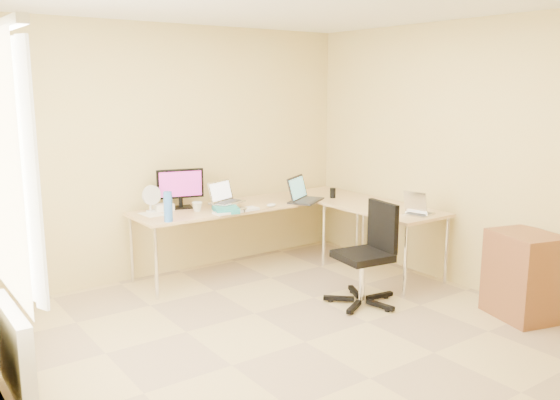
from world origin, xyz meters
TOP-DOWN VIEW (x-y plane):
  - floor at (0.00, 0.00)m, footprint 4.50×4.50m
  - wall_back at (0.00, 2.25)m, footprint 4.50×0.00m
  - wall_left at (-2.10, 0.00)m, footprint 0.00×4.50m
  - wall_right at (2.10, 0.00)m, footprint 0.00×4.50m
  - desk_main at (0.72, 1.85)m, footprint 2.65×0.70m
  - desk_return at (1.70, 0.85)m, footprint 0.70×1.30m
  - monitor at (-0.03, 2.05)m, footprint 0.50×0.28m
  - book_stack at (0.26, 1.63)m, footprint 0.32×0.38m
  - laptop_center at (0.36, 1.77)m, footprint 0.42×0.38m
  - laptop_black at (1.24, 1.57)m, footprint 0.54×0.50m
  - keyboard at (0.33, 1.55)m, footprint 0.50×0.16m
  - mouse at (0.76, 1.55)m, footprint 0.11×0.08m
  - mug at (0.03, 1.80)m, footprint 0.13×0.13m
  - cd_stack at (0.39, 1.55)m, footprint 0.14×0.14m
  - water_bottle at (-0.40, 1.56)m, footprint 0.09×0.09m
  - papers at (-0.40, 1.94)m, footprint 0.20×0.27m
  - white_box at (-0.23, 2.05)m, footprint 0.20×0.15m
  - desk_fan at (-0.37, 2.05)m, footprint 0.22×0.22m
  - black_cup at (1.61, 1.55)m, footprint 0.08×0.08m
  - laptop_return at (1.74, 0.40)m, footprint 0.35×0.30m
  - office_chair at (0.94, 0.35)m, footprint 0.64×0.64m
  - cabinet at (1.85, -0.69)m, footprint 0.59×0.66m
  - radiator at (-2.03, 0.40)m, footprint 0.09×0.80m

SIDE VIEW (x-z plane):
  - floor at x=0.00m, z-range 0.00..0.00m
  - radiator at x=-2.03m, z-range 0.07..0.62m
  - cabinet at x=1.85m, z-range -0.03..0.75m
  - desk_main at x=0.72m, z-range 0.00..0.73m
  - desk_return at x=1.70m, z-range 0.00..0.73m
  - office_chair at x=0.94m, z-range 0.03..0.97m
  - papers at x=-0.40m, z-range 0.73..0.74m
  - keyboard at x=0.33m, z-range 0.73..0.75m
  - cd_stack at x=0.39m, z-range 0.73..0.76m
  - mouse at x=0.76m, z-range 0.73..0.77m
  - book_stack at x=0.26m, z-range 0.73..0.78m
  - white_box at x=-0.23m, z-range 0.73..0.80m
  - mug at x=0.03m, z-range 0.73..0.83m
  - black_cup at x=1.61m, z-range 0.73..0.84m
  - laptop_return at x=1.74m, z-range 0.73..0.93m
  - desk_fan at x=-0.37m, z-range 0.73..0.98m
  - laptop_black at x=1.24m, z-range 0.73..1.01m
  - water_bottle at x=-0.40m, z-range 0.73..1.02m
  - laptop_center at x=0.36m, z-range 0.78..1.01m
  - monitor at x=-0.03m, z-range 0.73..1.14m
  - wall_back at x=0.00m, z-range -0.95..3.55m
  - wall_left at x=-2.10m, z-range -0.95..3.55m
  - wall_right at x=2.10m, z-range -0.95..3.55m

